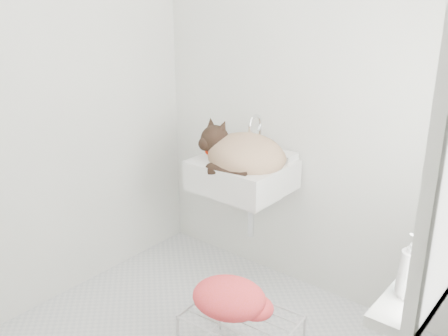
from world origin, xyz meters
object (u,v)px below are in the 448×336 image
Objects in this scene: cat at (242,155)px; sink at (242,161)px; bottle_c at (442,253)px; bottle_b at (425,274)px; bottle_a at (407,296)px.

sink is at bearing 124.67° from cat.
bottle_c is (1.28, -0.39, -0.04)m from cat.
bottle_c is at bearing -17.44° from sink.
sink reaches higher than bottle_c.
bottle_b is at bearing -18.76° from cat.
sink is 2.79× the size of bottle_a.
sink is at bearing 148.69° from bottle_a.
bottle_a is 0.92× the size of bottle_b.
cat is 1.41m from bottle_b.
cat is 2.48× the size of bottle_b.
sink is 1.03× the size of cat.
sink is at bearing 154.83° from bottle_b.
bottle_b is (0.00, 0.18, 0.00)m from bottle_a.
sink is 1.43m from bottle_b.
cat is at bearing 149.10° from bottle_a.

